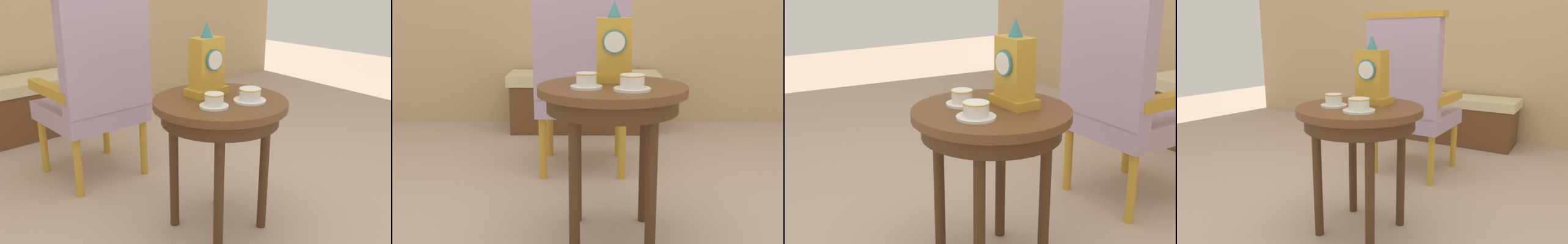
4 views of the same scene
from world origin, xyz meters
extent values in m
plane|color=#BCA38E|center=(0.00, 0.00, 0.00)|extent=(10.00, 10.00, 0.00)
cylinder|color=brown|center=(0.04, 0.08, 0.64)|extent=(0.61, 0.61, 0.03)
cylinder|color=#482B16|center=(0.04, 0.08, 0.58)|extent=(0.54, 0.54, 0.07)
cylinder|color=#482B16|center=(0.19, 0.23, 0.31)|extent=(0.04, 0.04, 0.62)
cylinder|color=#482B16|center=(-0.11, 0.23, 0.31)|extent=(0.04, 0.04, 0.62)
cylinder|color=#482B16|center=(-0.11, -0.07, 0.31)|extent=(0.04, 0.04, 0.62)
cylinder|color=#482B16|center=(0.19, -0.07, 0.31)|extent=(0.04, 0.04, 0.62)
cylinder|color=white|center=(-0.06, 0.01, 0.66)|extent=(0.13, 0.13, 0.01)
cylinder|color=white|center=(-0.06, 0.01, 0.69)|extent=(0.08, 0.08, 0.05)
torus|color=gold|center=(-0.06, 0.01, 0.71)|extent=(0.09, 0.09, 0.00)
cylinder|color=white|center=(0.11, -0.03, 0.66)|extent=(0.14, 0.14, 0.01)
cylinder|color=white|center=(0.11, -0.03, 0.69)|extent=(0.09, 0.09, 0.05)
torus|color=gold|center=(0.11, -0.03, 0.71)|extent=(0.10, 0.10, 0.00)
cube|color=gold|center=(0.05, 0.18, 0.67)|extent=(0.19, 0.11, 0.04)
cube|color=gold|center=(0.05, 0.18, 0.80)|extent=(0.14, 0.09, 0.23)
cylinder|color=teal|center=(0.05, 0.13, 0.82)|extent=(0.10, 0.01, 0.10)
cylinder|color=white|center=(0.05, 0.12, 0.82)|extent=(0.08, 0.00, 0.08)
cone|color=teal|center=(0.05, 0.18, 0.95)|extent=(0.06, 0.06, 0.07)
cube|color=#B299B7|center=(-0.09, 1.03, 0.41)|extent=(0.52, 0.52, 0.11)
cube|color=#B299B7|center=(-0.09, 0.81, 0.78)|extent=(0.52, 0.09, 0.64)
cube|color=gold|center=(-0.09, 0.81, 1.12)|extent=(0.56, 0.10, 0.04)
cube|color=gold|center=(0.14, 1.03, 0.57)|extent=(0.07, 0.47, 0.06)
cube|color=gold|center=(-0.32, 1.03, 0.57)|extent=(0.07, 0.47, 0.06)
cylinder|color=gold|center=(0.13, 1.25, 0.18)|extent=(0.04, 0.04, 0.35)
cylinder|color=gold|center=(-0.31, 1.25, 0.18)|extent=(0.04, 0.04, 0.35)
cylinder|color=gold|center=(0.13, 0.81, 0.18)|extent=(0.04, 0.04, 0.35)
cylinder|color=gold|center=(-0.31, 0.81, 0.18)|extent=(0.04, 0.04, 0.35)
cube|color=beige|center=(-0.10, 1.95, 0.40)|extent=(1.13, 0.40, 0.08)
cube|color=brown|center=(-0.10, 1.95, 0.18)|extent=(1.09, 0.38, 0.36)
camera|label=1|loc=(-1.33, -1.26, 1.21)|focal=40.69mm
camera|label=2|loc=(-0.04, -2.04, 1.00)|focal=48.75mm
camera|label=3|loc=(1.66, -1.01, 1.23)|focal=49.38mm
camera|label=4|loc=(0.98, -1.32, 0.97)|focal=32.73mm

